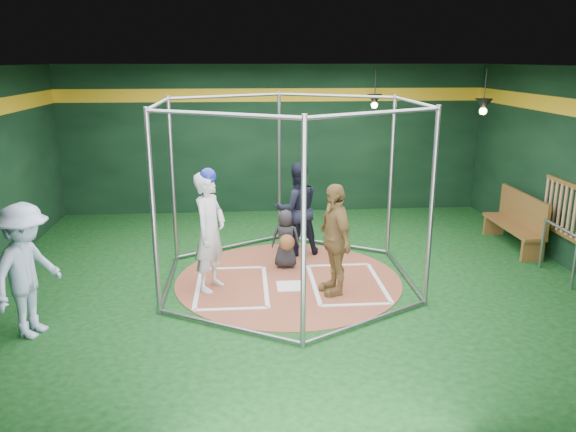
{
  "coord_description": "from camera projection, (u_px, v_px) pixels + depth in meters",
  "views": [
    {
      "loc": [
        -0.71,
        -8.82,
        3.61
      ],
      "look_at": [
        0.0,
        0.1,
        1.1
      ],
      "focal_mm": 35.0,
      "sensor_mm": 36.0,
      "label": 1
    }
  ],
  "objects": [
    {
      "name": "batter_figure",
      "position": [
        210.0,
        230.0,
        8.87
      ],
      "size": [
        0.71,
        0.83,
        1.99
      ],
      "color": "silver",
      "rests_on": "clay_disc"
    },
    {
      "name": "visitor_leopard",
      "position": [
        335.0,
        239.0,
        8.76
      ],
      "size": [
        0.65,
        1.11,
        1.77
      ],
      "primitive_type": "imported",
      "rotation": [
        0.0,
        0.0,
        -1.34
      ],
      "color": "#A88448",
      "rests_on": "clay_disc"
    },
    {
      "name": "pendant_lamp_near",
      "position": [
        375.0,
        100.0,
        12.38
      ],
      "size": [
        0.34,
        0.34,
        0.9
      ],
      "color": "black",
      "rests_on": "room_shell"
    },
    {
      "name": "umpire",
      "position": [
        297.0,
        209.0,
        10.54
      ],
      "size": [
        0.97,
        0.82,
        1.76
      ],
      "primitive_type": "imported",
      "rotation": [
        0.0,
        0.0,
        3.33
      ],
      "color": "black",
      "rests_on": "clay_disc"
    },
    {
      "name": "batting_cage",
      "position": [
        288.0,
        194.0,
        9.09
      ],
      "size": [
        4.05,
        4.67,
        3.0
      ],
      "color": "gray",
      "rests_on": "ground"
    },
    {
      "name": "catcher_figure",
      "position": [
        286.0,
        239.0,
        9.92
      ],
      "size": [
        0.55,
        0.58,
        1.05
      ],
      "color": "black",
      "rests_on": "clay_disc"
    },
    {
      "name": "batter_box_right",
      "position": [
        347.0,
        283.0,
        9.33
      ],
      "size": [
        1.17,
        1.77,
        0.01
      ],
      "color": "white",
      "rests_on": "clay_disc"
    },
    {
      "name": "pendant_lamp_far",
      "position": [
        484.0,
        105.0,
        10.98
      ],
      "size": [
        0.34,
        0.34,
        0.9
      ],
      "color": "black",
      "rests_on": "room_shell"
    },
    {
      "name": "room_shell",
      "position": [
        288.0,
        178.0,
        9.03
      ],
      "size": [
        10.1,
        9.1,
        3.53
      ],
      "color": "#0B3310",
      "rests_on": "ground"
    },
    {
      "name": "steel_railing",
      "position": [
        559.0,
        244.0,
        9.43
      ],
      "size": [
        0.05,
        1.06,
        0.91
      ],
      "color": "gray",
      "rests_on": "ground"
    },
    {
      "name": "batter_box_left",
      "position": [
        232.0,
        287.0,
        9.18
      ],
      "size": [
        1.17,
        1.77,
        0.01
      ],
      "color": "white",
      "rests_on": "clay_disc"
    },
    {
      "name": "bystander_blue",
      "position": [
        27.0,
        271.0,
        7.4
      ],
      "size": [
        1.03,
        1.34,
        1.83
      ],
      "primitive_type": "imported",
      "rotation": [
        0.0,
        0.0,
        1.24
      ],
      "color": "#AFC4E8",
      "rests_on": "ground"
    },
    {
      "name": "home_plate",
      "position": [
        290.0,
        286.0,
        9.2
      ],
      "size": [
        0.43,
        0.43,
        0.01
      ],
      "primitive_type": "cube",
      "color": "white",
      "rests_on": "clay_disc"
    },
    {
      "name": "dugout_bench",
      "position": [
        518.0,
        220.0,
        11.02
      ],
      "size": [
        0.44,
        1.87,
        1.09
      ],
      "color": "brown",
      "rests_on": "ground"
    },
    {
      "name": "bat_rack",
      "position": [
        562.0,
        208.0,
        9.97
      ],
      "size": [
        0.07,
        1.25,
        0.98
      ],
      "color": "brown",
      "rests_on": "room_shell"
    },
    {
      "name": "clay_disc",
      "position": [
        288.0,
        280.0,
        9.5
      ],
      "size": [
        3.8,
        3.8,
        0.01
      ],
      "primitive_type": "cylinder",
      "color": "brown",
      "rests_on": "ground"
    }
  ]
}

